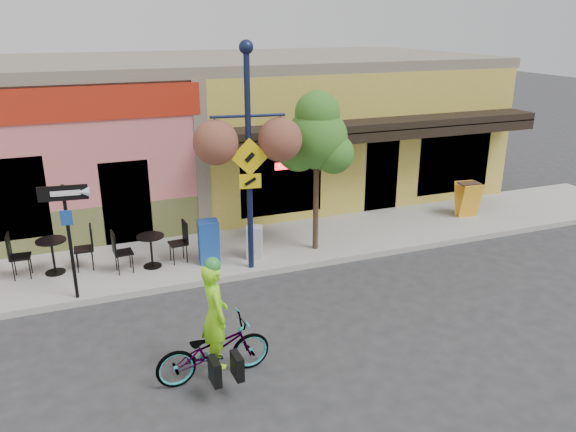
# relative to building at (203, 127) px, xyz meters

# --- Properties ---
(ground) EXTENTS (90.00, 90.00, 0.00)m
(ground) POSITION_rel_building_xyz_m (0.00, -7.50, -2.25)
(ground) COLOR #2D2D30
(ground) RESTS_ON ground
(sidewalk) EXTENTS (24.00, 3.00, 0.15)m
(sidewalk) POSITION_rel_building_xyz_m (0.00, -5.50, -2.17)
(sidewalk) COLOR #9E9B93
(sidewalk) RESTS_ON ground
(curb) EXTENTS (24.00, 0.12, 0.15)m
(curb) POSITION_rel_building_xyz_m (0.00, -6.95, -2.17)
(curb) COLOR #A8A59E
(curb) RESTS_ON ground
(building) EXTENTS (18.20, 8.20, 4.50)m
(building) POSITION_rel_building_xyz_m (0.00, 0.00, 0.00)
(building) COLOR #D06767
(building) RESTS_ON ground
(bicycle) EXTENTS (1.96, 0.77, 1.01)m
(bicycle) POSITION_rel_building_xyz_m (-2.36, -10.35, -1.74)
(bicycle) COLOR maroon
(bicycle) RESTS_ON ground
(cyclist_rider) EXTENTS (0.46, 0.67, 1.78)m
(cyclist_rider) POSITION_rel_building_xyz_m (-2.31, -10.35, -1.36)
(cyclist_rider) COLOR #91F91A
(cyclist_rider) RESTS_ON ground
(lamp_post) EXTENTS (1.70, 0.88, 5.09)m
(lamp_post) POSITION_rel_building_xyz_m (-0.55, -6.71, 0.45)
(lamp_post) COLOR #131C3D
(lamp_post) RESTS_ON sidewalk
(one_way_sign) EXTENTS (0.95, 0.31, 2.44)m
(one_way_sign) POSITION_rel_building_xyz_m (-4.38, -6.85, -0.88)
(one_way_sign) COLOR black
(one_way_sign) RESTS_ON sidewalk
(cafe_set_left) EXTENTS (1.79, 0.94, 1.06)m
(cafe_set_left) POSITION_rel_building_xyz_m (-4.81, -5.40, -1.57)
(cafe_set_left) COLOR black
(cafe_set_left) RESTS_ON sidewalk
(cafe_set_right) EXTENTS (1.74, 0.97, 1.01)m
(cafe_set_right) POSITION_rel_building_xyz_m (-2.69, -5.86, -1.60)
(cafe_set_right) COLOR black
(cafe_set_right) RESTS_ON sidewalk
(newspaper_box_blue) EXTENTS (0.50, 0.46, 1.04)m
(newspaper_box_blue) POSITION_rel_building_xyz_m (-1.39, -6.08, -1.58)
(newspaper_box_blue) COLOR #1B47A2
(newspaper_box_blue) RESTS_ON sidewalk
(newspaper_box_grey) EXTENTS (0.47, 0.45, 0.80)m
(newspaper_box_grey) POSITION_rel_building_xyz_m (-0.30, -6.22, -1.70)
(newspaper_box_grey) COLOR #BEBEBE
(newspaper_box_grey) RESTS_ON sidewalk
(street_tree) EXTENTS (1.99, 1.99, 3.98)m
(street_tree) POSITION_rel_building_xyz_m (1.31, -6.21, -0.11)
(street_tree) COLOR #3D7A26
(street_tree) RESTS_ON sidewalk
(sandwich_board) EXTENTS (0.65, 0.51, 1.02)m
(sandwich_board) POSITION_rel_building_xyz_m (6.44, -5.74, -1.59)
(sandwich_board) COLOR yellow
(sandwich_board) RESTS_ON sidewalk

